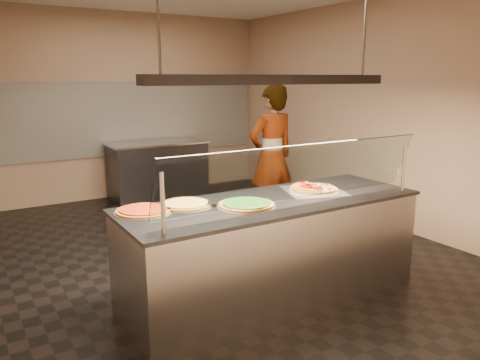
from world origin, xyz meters
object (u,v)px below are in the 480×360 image
half_pizza_sausage (322,187)px  pizza_spatula (199,201)px  prep_table (158,170)px  worker (272,156)px  serving_counter (272,250)px  pizza_cheese (185,204)px  half_pizza_pepperoni (305,189)px  heat_lamp_housing (275,80)px  pizza_spinach (246,204)px  sneeze_guard (299,173)px  perforated_tray (314,190)px  pizza_tomato (143,211)px

half_pizza_sausage → pizza_spatula: (-1.23, 0.14, 0.00)m
prep_table → worker: size_ratio=0.83×
serving_counter → pizza_spatula: 0.81m
pizza_cheese → half_pizza_pepperoni: bearing=-8.2°
prep_table → worker: worker is taller
half_pizza_pepperoni → heat_lamp_housing: 1.07m
half_pizza_sausage → pizza_spatula: bearing=173.7°
pizza_spinach → pizza_spatula: bearing=140.6°
sneeze_guard → perforated_tray: bearing=38.1°
prep_table → pizza_cheese: bearing=-108.3°
half_pizza_sausage → heat_lamp_housing: bearing=-175.0°
serving_counter → pizza_cheese: 0.90m
pizza_spinach → worker: (1.58, 1.86, -0.00)m
half_pizza_sausage → pizza_spinach: bearing=-172.9°
heat_lamp_housing → pizza_spinach: bearing=-169.0°
prep_table → heat_lamp_housing: heat_lamp_housing is taller
half_pizza_sausage → pizza_tomato: half_pizza_sausage is taller
prep_table → worker: 2.36m
half_pizza_pepperoni → heat_lamp_housing: (-0.41, -0.06, 0.99)m
half_pizza_sausage → pizza_cheese: half_pizza_sausage is taller
sneeze_guard → half_pizza_sausage: 0.78m
serving_counter → pizza_spinach: size_ratio=5.52×
half_pizza_pepperoni → pizza_spatula: size_ratio=2.04×
sneeze_guard → pizza_cheese: bearing=142.4°
half_pizza_pepperoni → pizza_spinach: 0.73m
sneeze_guard → worker: (1.26, 2.14, -0.28)m
pizza_spinach → pizza_tomato: pizza_spinach is taller
serving_counter → pizza_tomato: (-1.10, 0.22, 0.48)m
heat_lamp_housing → sneeze_guard: bearing=-90.0°
half_pizza_sausage → heat_lamp_housing: heat_lamp_housing is taller
half_pizza_sausage → half_pizza_pepperoni: bearing=179.2°
pizza_cheese → heat_lamp_housing: bearing=-16.7°
half_pizza_sausage → sneeze_guard: bearing=-147.0°
serving_counter → perforated_tray: 0.69m
serving_counter → half_pizza_sausage: size_ratio=5.64×
half_pizza_sausage → pizza_cheese: (-1.34, 0.17, -0.01)m
half_pizza_pepperoni → heat_lamp_housing: size_ratio=0.21×
perforated_tray → pizza_tomato: 1.61m
pizza_tomato → pizza_cheese: bearing=0.4°
prep_table → half_pizza_sausage: bearing=-88.6°
pizza_spatula → worker: bearing=40.6°
pizza_spinach → prep_table: 4.16m
pizza_tomato → prep_table: 4.13m
pizza_spinach → half_pizza_pepperoni: bearing=9.3°
sneeze_guard → pizza_spatula: bearing=139.3°
sneeze_guard → half_pizza_pepperoni: size_ratio=5.14×
perforated_tray → half_pizza_pepperoni: 0.11m
half_pizza_pepperoni → half_pizza_sausage: size_ratio=1.00×
pizza_cheese → heat_lamp_housing: size_ratio=0.20×
perforated_tray → half_pizza_pepperoni: (-0.10, 0.00, 0.03)m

